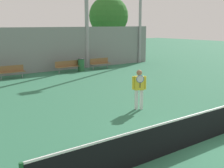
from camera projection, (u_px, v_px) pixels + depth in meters
ground_plane at (201, 142)px, 9.59m from camera, size 100.00×100.00×0.00m
tennis_net at (202, 127)px, 9.49m from camera, size 11.51×0.09×0.96m
tennis_player at (139, 87)px, 13.04m from camera, size 0.55×0.53×1.68m
bench_courtside_near at (100, 62)px, 24.87m from camera, size 1.74×0.40×0.84m
bench_courtside_far at (11, 71)px, 20.52m from camera, size 1.77×0.40×0.84m
bench_adjacent_court at (69, 65)px, 23.16m from camera, size 2.16×0.40×0.84m
trash_bin at (81, 65)px, 23.64m from camera, size 0.51×0.51×0.97m
back_fence at (11, 52)px, 21.57m from camera, size 25.86×0.06×3.31m
tree_dark_dense at (109, 16)px, 31.76m from camera, size 4.01×4.01×6.32m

